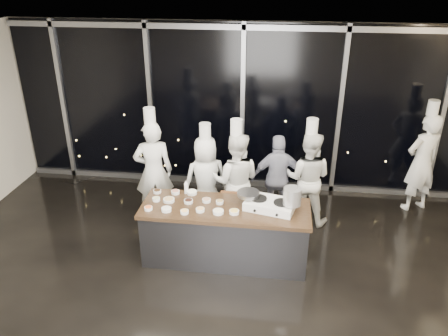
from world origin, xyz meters
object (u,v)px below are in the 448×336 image
(chef_left, at_px, (206,179))
(guest, at_px, (278,178))
(stock_pot, at_px, (292,196))
(demo_counter, at_px, (225,233))
(chef_right, at_px, (308,177))
(chef_far_left, at_px, (154,171))
(frying_pan, at_px, (248,194))
(stove, at_px, (270,204))
(chef_side, at_px, (422,162))
(chef_center, at_px, (236,180))

(chef_left, distance_m, guest, 1.23)
(stock_pot, relative_size, chef_left, 0.14)
(demo_counter, distance_m, chef_right, 1.82)
(stock_pot, relative_size, guest, 0.16)
(chef_far_left, relative_size, chef_left, 1.13)
(demo_counter, xyz_separation_m, frying_pan, (0.31, 0.15, 0.61))
(stock_pot, bearing_deg, chef_right, 77.68)
(demo_counter, height_order, chef_right, chef_right)
(stove, distance_m, chef_far_left, 2.24)
(demo_counter, xyz_separation_m, chef_right, (1.23, 1.28, 0.38))
(demo_counter, distance_m, stove, 0.82)
(demo_counter, height_order, chef_side, chef_side)
(frying_pan, bearing_deg, chef_side, 45.55)
(chef_side, bearing_deg, frying_pan, 5.51)
(demo_counter, height_order, chef_left, chef_left)
(stock_pot, xyz_separation_m, chef_center, (-0.90, 1.01, -0.31))
(stove, distance_m, chef_left, 1.53)
(stove, bearing_deg, chef_side, 50.10)
(chef_right, bearing_deg, chef_center, 25.97)
(demo_counter, bearing_deg, chef_side, 31.45)
(chef_left, xyz_separation_m, chef_right, (1.71, 0.21, 0.04))
(chef_right, height_order, chef_side, chef_side)
(stock_pot, bearing_deg, chef_left, 142.05)
(chef_far_left, relative_size, chef_right, 1.08)
(frying_pan, height_order, chef_side, chef_side)
(stove, xyz_separation_m, frying_pan, (-0.33, 0.10, 0.10))
(stock_pot, distance_m, chef_side, 3.07)
(frying_pan, height_order, chef_left, chef_left)
(stock_pot, relative_size, chef_right, 0.13)
(demo_counter, xyz_separation_m, stock_pot, (0.95, -0.03, 0.71))
(guest, bearing_deg, frying_pan, 59.92)
(stock_pot, height_order, chef_center, chef_center)
(stove, height_order, chef_left, chef_left)
(stock_pot, xyz_separation_m, chef_left, (-1.42, 1.11, -0.37))
(frying_pan, relative_size, chef_far_left, 0.29)
(chef_center, height_order, chef_right, chef_center)
(stove, height_order, chef_far_left, chef_far_left)
(frying_pan, distance_m, chef_left, 1.25)
(chef_right, bearing_deg, chef_left, 18.31)
(frying_pan, height_order, stock_pot, stock_pot)
(guest, height_order, chef_side, chef_side)
(chef_center, bearing_deg, stove, 122.38)
(chef_far_left, relative_size, chef_center, 1.06)
(chef_center, bearing_deg, guest, -156.10)
(frying_pan, height_order, guest, guest)
(demo_counter, distance_m, guest, 1.52)
(stove, bearing_deg, demo_counter, -162.03)
(frying_pan, xyz_separation_m, stock_pot, (0.63, -0.18, 0.10))
(frying_pan, height_order, chef_right, chef_right)
(chef_far_left, bearing_deg, chef_side, 175.03)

